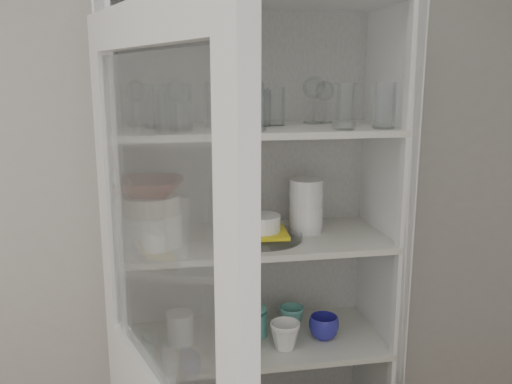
# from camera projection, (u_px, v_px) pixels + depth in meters

# --- Properties ---
(wall_back) EXTENTS (3.60, 0.02, 2.60)m
(wall_back) POSITION_uv_depth(u_px,v_px,m) (197.00, 213.00, 2.15)
(wall_back) COLOR #B0ADA4
(wall_back) RESTS_ON ground
(pantry_cabinet) EXTENTS (1.00, 0.45, 2.10)m
(pantry_cabinet) POSITION_uv_depth(u_px,v_px,m) (253.00, 310.00, 2.10)
(pantry_cabinet) COLOR silver
(pantry_cabinet) RESTS_ON floor
(tumbler_0) EXTENTS (0.07, 0.07, 0.13)m
(tumbler_0) POSITION_uv_depth(u_px,v_px,m) (167.00, 112.00, 1.66)
(tumbler_0) COLOR silver
(tumbler_0) RESTS_ON shelf_glass
(tumbler_1) EXTENTS (0.10, 0.10, 0.15)m
(tumbler_1) POSITION_uv_depth(u_px,v_px,m) (180.00, 107.00, 1.72)
(tumbler_1) COLOR silver
(tumbler_1) RESTS_ON shelf_glass
(tumbler_2) EXTENTS (0.08, 0.08, 0.14)m
(tumbler_2) POSITION_uv_depth(u_px,v_px,m) (247.00, 108.00, 1.73)
(tumbler_2) COLOR silver
(tumbler_2) RESTS_ON shelf_glass
(tumbler_3) EXTENTS (0.06, 0.06, 0.13)m
(tumbler_3) POSITION_uv_depth(u_px,v_px,m) (244.00, 110.00, 1.76)
(tumbler_3) COLOR silver
(tumbler_3) RESTS_ON shelf_glass
(tumbler_4) EXTENTS (0.09, 0.09, 0.13)m
(tumbler_4) POSITION_uv_depth(u_px,v_px,m) (256.00, 110.00, 1.73)
(tumbler_4) COLOR silver
(tumbler_4) RESTS_ON shelf_glass
(tumbler_5) EXTENTS (0.08, 0.08, 0.15)m
(tumbler_5) POSITION_uv_depth(u_px,v_px,m) (345.00, 106.00, 1.77)
(tumbler_5) COLOR silver
(tumbler_5) RESTS_ON shelf_glass
(tumbler_6) EXTENTS (0.09, 0.09, 0.15)m
(tumbler_6) POSITION_uv_depth(u_px,v_px,m) (384.00, 105.00, 1.80)
(tumbler_6) COLOR silver
(tumbler_6) RESTS_ON shelf_glass
(tumbler_7) EXTENTS (0.07, 0.07, 0.15)m
(tumbler_7) POSITION_uv_depth(u_px,v_px,m) (155.00, 106.00, 1.82)
(tumbler_7) COLOR silver
(tumbler_7) RESTS_ON shelf_glass
(tumbler_8) EXTENTS (0.10, 0.10, 0.15)m
(tumbler_8) POSITION_uv_depth(u_px,v_px,m) (217.00, 105.00, 1.82)
(tumbler_8) COLOR silver
(tumbler_8) RESTS_ON shelf_glass
(tumbler_9) EXTENTS (0.09, 0.09, 0.15)m
(tumbler_9) POSITION_uv_depth(u_px,v_px,m) (181.00, 106.00, 1.83)
(tumbler_9) COLOR silver
(tumbler_9) RESTS_ON shelf_glass
(tumbler_10) EXTENTS (0.07, 0.07, 0.13)m
(tumbler_10) POSITION_uv_depth(u_px,v_px,m) (276.00, 107.00, 1.91)
(tumbler_10) COLOR silver
(tumbler_10) RESTS_ON shelf_glass
(tumbler_11) EXTENTS (0.07, 0.07, 0.12)m
(tumbler_11) POSITION_uv_depth(u_px,v_px,m) (262.00, 108.00, 1.88)
(tumbler_11) COLOR silver
(tumbler_11) RESTS_ON shelf_glass
(goblet_0) EXTENTS (0.08, 0.08, 0.17)m
(goblet_0) POSITION_uv_depth(u_px,v_px,m) (136.00, 101.00, 1.89)
(goblet_0) COLOR silver
(goblet_0) RESTS_ON shelf_glass
(goblet_1) EXTENTS (0.08, 0.08, 0.18)m
(goblet_1) POSITION_uv_depth(u_px,v_px,m) (253.00, 98.00, 1.96)
(goblet_1) COLOR silver
(goblet_1) RESTS_ON shelf_glass
(goblet_2) EXTENTS (0.08, 0.08, 0.19)m
(goblet_2) POSITION_uv_depth(u_px,v_px,m) (314.00, 98.00, 1.98)
(goblet_2) COLOR silver
(goblet_2) RESTS_ON shelf_glass
(goblet_3) EXTENTS (0.07, 0.07, 0.17)m
(goblet_3) POSITION_uv_depth(u_px,v_px,m) (324.00, 100.00, 2.00)
(goblet_3) COLOR silver
(goblet_3) RESTS_ON shelf_glass
(plate_stack_front) EXTENTS (0.22, 0.22, 0.11)m
(plate_stack_front) POSITION_uv_depth(u_px,v_px,m) (151.00, 229.00, 1.87)
(plate_stack_front) COLOR white
(plate_stack_front) RESTS_ON shelf_plates
(plate_stack_back) EXTENTS (0.19, 0.19, 0.10)m
(plate_stack_back) POSITION_uv_depth(u_px,v_px,m) (142.00, 220.00, 2.00)
(plate_stack_back) COLOR white
(plate_stack_back) RESTS_ON shelf_plates
(cream_bowl) EXTENTS (0.23, 0.23, 0.06)m
(cream_bowl) POSITION_uv_depth(u_px,v_px,m) (150.00, 204.00, 1.85)
(cream_bowl) COLOR beige
(cream_bowl) RESTS_ON plate_stack_front
(terracotta_bowl) EXTENTS (0.25, 0.25, 0.06)m
(terracotta_bowl) POSITION_uv_depth(u_px,v_px,m) (149.00, 187.00, 1.84)
(terracotta_bowl) COLOR maroon
(terracotta_bowl) RESTS_ON cream_bowl
(glass_platter) EXTENTS (0.35, 0.35, 0.02)m
(glass_platter) POSITION_uv_depth(u_px,v_px,m) (261.00, 237.00, 1.94)
(glass_platter) COLOR silver
(glass_platter) RESTS_ON shelf_plates
(yellow_trivet) EXTENTS (0.19, 0.19, 0.01)m
(yellow_trivet) POSITION_uv_depth(u_px,v_px,m) (261.00, 233.00, 1.94)
(yellow_trivet) COLOR gold
(yellow_trivet) RESTS_ON glass_platter
(white_ramekin) EXTENTS (0.14, 0.14, 0.06)m
(white_ramekin) POSITION_uv_depth(u_px,v_px,m) (261.00, 223.00, 1.93)
(white_ramekin) COLOR white
(white_ramekin) RESTS_ON yellow_trivet
(grey_bowl_stack) EXTENTS (0.12, 0.12, 0.20)m
(grey_bowl_stack) POSITION_uv_depth(u_px,v_px,m) (306.00, 206.00, 2.01)
(grey_bowl_stack) COLOR silver
(grey_bowl_stack) RESTS_ON shelf_plates
(mug_blue) EXTENTS (0.14, 0.14, 0.09)m
(mug_blue) POSITION_uv_depth(u_px,v_px,m) (324.00, 327.00, 2.04)
(mug_blue) COLOR navy
(mug_blue) RESTS_ON shelf_mugs
(mug_teal) EXTENTS (0.12, 0.12, 0.09)m
(mug_teal) POSITION_uv_depth(u_px,v_px,m) (292.00, 318.00, 2.12)
(mug_teal) COLOR #21736D
(mug_teal) RESTS_ON shelf_mugs
(mug_white) EXTENTS (0.12, 0.12, 0.10)m
(mug_white) POSITION_uv_depth(u_px,v_px,m) (285.00, 336.00, 1.96)
(mug_white) COLOR white
(mug_white) RESTS_ON shelf_mugs
(teal_jar) EXTENTS (0.09, 0.09, 0.11)m
(teal_jar) POSITION_uv_depth(u_px,v_px,m) (255.00, 322.00, 2.06)
(teal_jar) COLOR #21736D
(teal_jar) RESTS_ON shelf_mugs
(measuring_cups) EXTENTS (0.10, 0.10, 0.04)m
(measuring_cups) POSITION_uv_depth(u_px,v_px,m) (238.00, 345.00, 1.96)
(measuring_cups) COLOR silver
(measuring_cups) RESTS_ON shelf_mugs
(white_canister) EXTENTS (0.13, 0.13, 0.12)m
(white_canister) POSITION_uv_depth(u_px,v_px,m) (180.00, 328.00, 2.00)
(white_canister) COLOR white
(white_canister) RESTS_ON shelf_mugs
(tumbler_12) EXTENTS (0.07, 0.07, 0.14)m
(tumbler_12) POSITION_uv_depth(u_px,v_px,m) (235.00, 107.00, 1.79)
(tumbler_12) COLOR silver
(tumbler_12) RESTS_ON shelf_glass
(tumbler_13) EXTENTS (0.07, 0.07, 0.14)m
(tumbler_13) POSITION_uv_depth(u_px,v_px,m) (163.00, 107.00, 1.76)
(tumbler_13) COLOR silver
(tumbler_13) RESTS_ON shelf_glass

